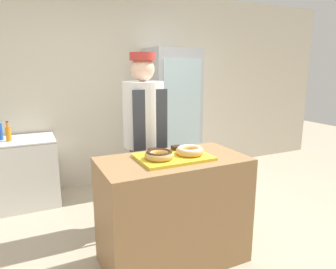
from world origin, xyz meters
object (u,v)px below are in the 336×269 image
Objects in this scene: brownie_back_right at (177,148)px; brownie_back_left at (154,151)px; donut_light_glaze at (190,150)px; bottle_orange at (8,133)px; beverage_fridge at (172,116)px; baker_person at (144,139)px; chest_freezer at (17,173)px; serving_tray at (173,157)px; donut_chocolate_glaze at (159,154)px.

brownie_back_left is at bearing 180.00° from brownie_back_right.
donut_light_glaze is 1.00× the size of bottle_orange.
bottle_orange is at bearing -179.07° from beverage_fridge.
baker_person reaches higher than brownie_back_right.
baker_person is at bearing 100.62° from brownie_back_right.
chest_freezer is at bearing 138.34° from baker_person.
donut_light_glaze is at bearing -51.59° from bottle_orange.
baker_person is at bearing 77.45° from brownie_back_left.
serving_tray is 7.46× the size of brownie_back_right.
baker_person is (0.12, 0.53, -0.02)m from brownie_back_left.
baker_person is 7.72× the size of bottle_orange.
bottle_orange reaches higher than brownie_back_right.
donut_chocolate_glaze and donut_light_glaze have the same top height.
brownie_back_right is at bearing 98.87° from donut_light_glaze.
brownie_back_left reaches higher than chest_freezer.
brownie_back_left is 0.54m from baker_person.
donut_chocolate_glaze is 2.99× the size of brownie_back_right.
beverage_fridge is at bearing 63.89° from serving_tray.
donut_chocolate_glaze is 0.18m from brownie_back_left.
brownie_back_right reaches higher than chest_freezer.
donut_chocolate_glaze is at bearing -59.17° from chest_freezer.
beverage_fridge reaches higher than donut_light_glaze.
bottle_orange reaches higher than brownie_back_left.
donut_chocolate_glaze is at bearing 180.00° from donut_light_glaze.
bottle_orange is at bearing 126.03° from brownie_back_left.
baker_person reaches higher than donut_chocolate_glaze.
brownie_back_left and brownie_back_right have the same top height.
brownie_back_left is at bearing 81.13° from donut_chocolate_glaze.
bottle_orange is at bearing 140.46° from baker_person.
donut_light_glaze reaches higher than serving_tray.
brownie_back_left is 0.34× the size of bottle_orange.
donut_light_glaze is 2.99× the size of brownie_back_left.
serving_tray is 2.49× the size of donut_chocolate_glaze.
beverage_fridge is 8.24× the size of bottle_orange.
chest_freezer is (-1.10, 1.61, -0.55)m from brownie_back_left.
donut_light_glaze is 0.26× the size of chest_freezer.
brownie_back_left is at bearing -121.16° from beverage_fridge.
donut_chocolate_glaze is 2.05m from beverage_fridge.
donut_chocolate_glaze is 0.27m from donut_light_glaze.
serving_tray is 0.19m from brownie_back_left.
bottle_orange is at bearing 125.97° from serving_tray.
brownie_back_left is 0.04× the size of baker_person.
chest_freezer is 0.50m from bottle_orange.
donut_light_glaze is (0.27, 0.00, 0.00)m from donut_chocolate_glaze.
serving_tray is 0.15m from donut_chocolate_glaze.
bottle_orange is (-1.39, 1.75, -0.07)m from donut_light_glaze.
bottle_orange reaches higher than chest_freezer.
chest_freezer is at bearing 179.82° from beverage_fridge.
brownie_back_left is at bearing -55.75° from chest_freezer.
brownie_back_left is (0.03, 0.18, -0.02)m from donut_chocolate_glaze.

